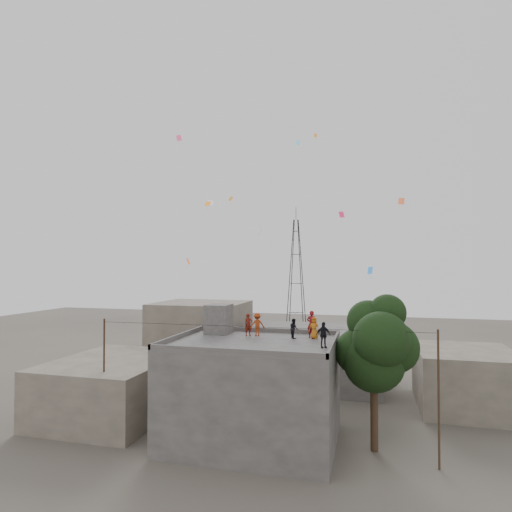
{
  "coord_description": "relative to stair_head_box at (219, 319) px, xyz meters",
  "views": [
    {
      "loc": [
        6.98,
        -25.58,
        10.77
      ],
      "look_at": [
        -0.3,
        1.81,
        11.45
      ],
      "focal_mm": 30.0,
      "sensor_mm": 36.0,
      "label": 1
    }
  ],
  "objects": [
    {
      "name": "transmission_tower",
      "position": [
        -0.8,
        37.4,
        1.97
      ],
      "size": [
        2.97,
        2.97,
        20.01
      ],
      "color": "black",
      "rests_on": "ground"
    },
    {
      "name": "person_dark_child",
      "position": [
        5.42,
        -0.71,
        -0.36
      ],
      "size": [
        0.73,
        0.78,
        1.28
      ],
      "primitive_type": "imported",
      "rotation": [
        0.0,
        0.0,
        2.1
      ],
      "color": "black",
      "rests_on": "main_building"
    },
    {
      "name": "person_red_adult",
      "position": [
        6.52,
        -0.24,
        -0.12
      ],
      "size": [
        0.69,
        0.5,
        1.77
      ],
      "primitive_type": "imported",
      "rotation": [
        0.0,
        0.0,
        3.02
      ],
      "color": "maroon",
      "rests_on": "main_building"
    },
    {
      "name": "main_building",
      "position": [
        3.2,
        -2.6,
        -4.05
      ],
      "size": [
        10.0,
        8.0,
        6.1
      ],
      "color": "#484643",
      "rests_on": "ground"
    },
    {
      "name": "person_red_child",
      "position": [
        2.31,
        -0.54,
        -0.26
      ],
      "size": [
        0.64,
        0.62,
        1.48
      ],
      "primitive_type": "imported",
      "rotation": [
        0.0,
        0.0,
        0.71
      ],
      "color": "maroon",
      "rests_on": "main_building"
    },
    {
      "name": "utility_line",
      "position": [
        3.7,
        -3.85,
        -3.27
      ],
      "size": [
        20.12,
        0.62,
        7.4
      ],
      "color": "black",
      "rests_on": "ground"
    },
    {
      "name": "stair_head_box",
      "position": [
        0.0,
        0.0,
        0.0
      ],
      "size": [
        1.6,
        1.8,
        2.0
      ],
      "primitive_type": "cube",
      "color": "#484643",
      "rests_on": "main_building"
    },
    {
      "name": "tree",
      "position": [
        10.57,
        -2.0,
        -1.0
      ],
      "size": [
        4.9,
        4.6,
        9.1
      ],
      "color": "black",
      "rests_on": "ground"
    },
    {
      "name": "neighbor_north",
      "position": [
        5.2,
        11.4,
        -4.6
      ],
      "size": [
        12.0,
        9.0,
        5.0
      ],
      "primitive_type": "cube",
      "color": "#484643",
      "rests_on": "ground"
    },
    {
      "name": "neighbor_east",
      "position": [
        17.2,
        7.4,
        -4.9
      ],
      "size": [
        7.0,
        8.0,
        4.4
      ],
      "primitive_type": "cube",
      "color": "#5D554A",
      "rests_on": "ground"
    },
    {
      "name": "neighbor_west",
      "position": [
        -7.8,
        -0.6,
        -5.1
      ],
      "size": [
        8.0,
        10.0,
        4.0
      ],
      "primitive_type": "cube",
      "color": "#5D554A",
      "rests_on": "ground"
    },
    {
      "name": "kites",
      "position": [
        2.8,
        5.36,
        8.88
      ],
      "size": [
        17.76,
        13.33,
        12.92
      ],
      "color": "#E14E17",
      "rests_on": "ground"
    },
    {
      "name": "neighbor_northwest",
      "position": [
        -6.8,
        13.4,
        -3.6
      ],
      "size": [
        9.0,
        8.0,
        7.0
      ],
      "primitive_type": "cube",
      "color": "#5D554A",
      "rests_on": "ground"
    },
    {
      "name": "person_orange_adult",
      "position": [
        2.91,
        -0.47,
        -0.23
      ],
      "size": [
        1.12,
        0.86,
        1.54
      ],
      "primitive_type": "imported",
      "rotation": [
        0.0,
        0.0,
        -2.81
      ],
      "color": "#983411",
      "rests_on": "main_building"
    },
    {
      "name": "person_orange_child",
      "position": [
        6.71,
        -0.49,
        -0.31
      ],
      "size": [
        0.76,
        0.59,
        1.38
      ],
      "primitive_type": "imported",
      "rotation": [
        0.0,
        0.0,
        -0.24
      ],
      "color": "orange",
      "rests_on": "main_building"
    },
    {
      "name": "person_dark_adult",
      "position": [
        7.6,
        -3.47,
        -0.26
      ],
      "size": [
        0.93,
        0.72,
        1.47
      ],
      "primitive_type": "imported",
      "rotation": [
        0.0,
        0.0,
        0.49
      ],
      "color": "black",
      "rests_on": "main_building"
    },
    {
      "name": "parapet",
      "position": [
        3.2,
        -2.6,
        -0.85
      ],
      "size": [
        10.0,
        8.0,
        0.3
      ],
      "color": "#484643",
      "rests_on": "main_building"
    },
    {
      "name": "ground",
      "position": [
        3.2,
        -2.6,
        -7.1
      ],
      "size": [
        140.0,
        140.0,
        0.0
      ],
      "primitive_type": "plane",
      "color": "#444038",
      "rests_on": "ground"
    }
  ]
}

